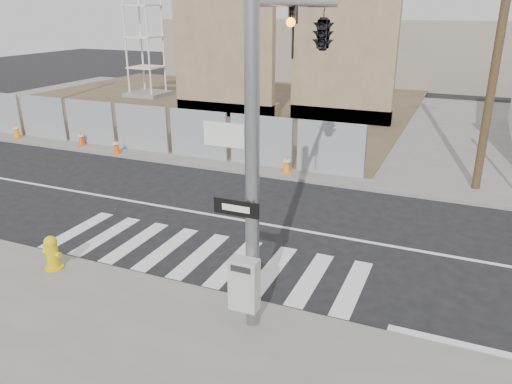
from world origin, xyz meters
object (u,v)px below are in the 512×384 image
at_px(traffic_cone_d, 287,164).
at_px(signal_pole, 303,70).
at_px(fire_hydrant, 52,252).
at_px(traffic_cone_a, 17,130).
at_px(traffic_cone_b, 81,138).
at_px(traffic_cone_c, 116,146).

bearing_deg(traffic_cone_d, signal_pole, -68.16).
relative_size(signal_pole, fire_hydrant, 8.27).
bearing_deg(traffic_cone_a, traffic_cone_d, 0.25).
bearing_deg(traffic_cone_a, signal_pole, -21.79).
xyz_separation_m(traffic_cone_b, traffic_cone_c, (2.33, -0.46, -0.00)).
bearing_deg(traffic_cone_c, traffic_cone_a, 177.34).
bearing_deg(traffic_cone_a, fire_hydrant, -39.51).
height_order(traffic_cone_a, traffic_cone_d, traffic_cone_a).
height_order(signal_pole, traffic_cone_b, signal_pole).
bearing_deg(traffic_cone_d, traffic_cone_a, -179.75).
height_order(fire_hydrant, traffic_cone_a, fire_hydrant).
bearing_deg(traffic_cone_c, signal_pole, -31.28).
relative_size(traffic_cone_b, traffic_cone_d, 0.94).
height_order(fire_hydrant, traffic_cone_b, fire_hydrant).
bearing_deg(traffic_cone_d, traffic_cone_b, 179.30).
distance_m(traffic_cone_b, traffic_cone_c, 2.37).
xyz_separation_m(fire_hydrant, traffic_cone_c, (-5.02, 8.87, -0.09)).
relative_size(signal_pole, traffic_cone_c, 10.53).
distance_m(traffic_cone_c, traffic_cone_d, 7.68).
relative_size(traffic_cone_a, traffic_cone_d, 1.09).
distance_m(traffic_cone_a, traffic_cone_d, 13.75).
distance_m(signal_pole, traffic_cone_d, 8.33).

